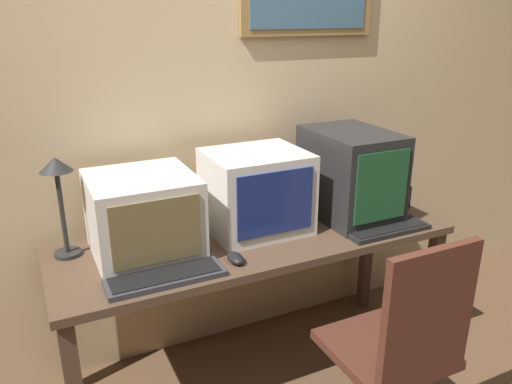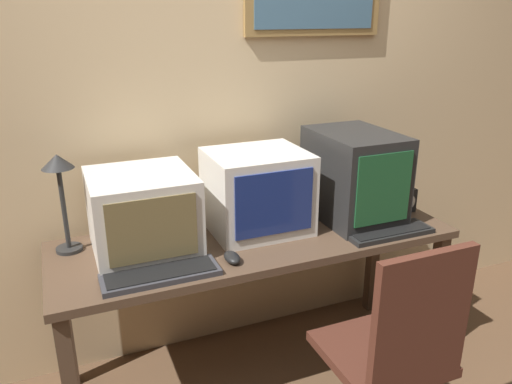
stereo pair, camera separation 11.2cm
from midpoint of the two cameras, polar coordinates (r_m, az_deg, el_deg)
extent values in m
cube|color=#D1B284|center=(2.47, -2.30, 10.36)|extent=(8.00, 0.05, 2.60)
cube|color=#4C3828|center=(2.29, 1.41, -5.51)|extent=(1.81, 0.62, 0.04)
cube|color=#4C3828|center=(2.72, 20.85, -11.46)|extent=(0.06, 0.06, 0.71)
cube|color=#4C3828|center=(2.54, -19.82, -13.68)|extent=(0.06, 0.06, 0.71)
cube|color=#4C3828|center=(3.06, 14.25, -7.07)|extent=(0.06, 0.06, 0.71)
cube|color=beige|center=(2.14, -11.37, -2.30)|extent=(0.42, 0.42, 0.34)
cube|color=brown|center=(1.94, -10.08, -4.32)|extent=(0.35, 0.01, 0.26)
cube|color=beige|center=(2.29, 1.51, 0.08)|extent=(0.44, 0.38, 0.37)
cube|color=navy|center=(2.13, 3.64, -1.37)|extent=(0.36, 0.01, 0.28)
cube|color=black|center=(2.48, 12.36, 1.82)|extent=(0.35, 0.47, 0.43)
cube|color=#194C28|center=(2.29, 15.77, 0.29)|extent=(0.28, 0.01, 0.33)
cube|color=#333338|center=(1.97, -9.22, -9.34)|extent=(0.45, 0.16, 0.02)
cube|color=black|center=(1.96, -9.24, -9.01)|extent=(0.42, 0.13, 0.00)
cube|color=black|center=(2.39, 16.22, -4.44)|extent=(0.42, 0.14, 0.02)
cube|color=black|center=(2.38, 16.25, -4.16)|extent=(0.38, 0.12, 0.00)
ellipsoid|color=black|center=(2.05, -1.18, -7.51)|extent=(0.06, 0.11, 0.04)
cube|color=black|center=(2.67, 17.75, -0.90)|extent=(0.11, 0.06, 0.12)
cylinder|color=white|center=(2.64, 18.20, -1.13)|extent=(0.08, 0.01, 0.08)
cylinder|color=black|center=(2.27, -19.23, -6.15)|extent=(0.11, 0.11, 0.02)
cylinder|color=black|center=(2.20, -19.78, -1.73)|extent=(0.02, 0.02, 0.36)
cone|color=black|center=(2.14, -20.40, 3.29)|extent=(0.13, 0.13, 0.06)
cube|color=#472319|center=(2.11, 15.55, -17.34)|extent=(0.42, 0.42, 0.04)
cube|color=#472319|center=(1.84, 20.10, -13.62)|extent=(0.39, 0.04, 0.51)
camera|label=1|loc=(0.06, -88.54, 0.53)|focal=35.00mm
camera|label=2|loc=(0.06, 91.46, -0.53)|focal=35.00mm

